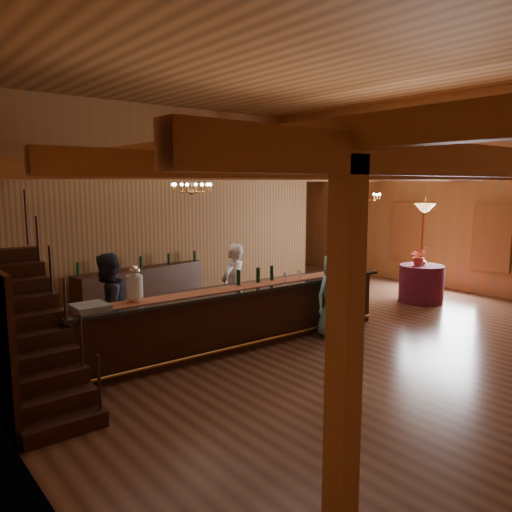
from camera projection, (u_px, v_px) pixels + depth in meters
floor at (286, 321)px, 10.95m from camera, size 14.00×14.00×0.00m
ceiling at (288, 59)px, 10.15m from camera, size 14.00×14.00×0.00m
wall_back at (138, 191)px, 15.91m from camera, size 12.00×0.10×5.50m
wall_right at (440, 192)px, 14.31m from camera, size 0.10×14.00×5.50m
beam_grid at (271, 172)px, 10.87m from camera, size 11.90×13.90×0.39m
support_posts at (303, 251)px, 10.33m from camera, size 9.20×10.20×3.20m
partition_wall at (182, 239)px, 13.09m from camera, size 9.00×0.18×3.10m
window_right_front at (492, 238)px, 13.23m from camera, size 0.12×1.05×1.75m
window_right_back at (407, 231)px, 15.22m from camera, size 0.12×1.05×1.75m
staircase at (30, 331)px, 6.82m from camera, size 1.00×2.80×2.00m
backroom_boxes at (154, 267)px, 14.90m from camera, size 4.10×0.60×1.10m
tasting_bar at (242, 316)px, 9.28m from camera, size 6.66×1.13×1.12m
beverage_dispenser at (135, 285)px, 7.97m from camera, size 0.26×0.26×0.60m
glass_rack_tray at (90, 308)px, 7.47m from camera, size 0.50×0.50×0.10m
raffle_drum at (350, 263)px, 10.82m from camera, size 0.34×0.24×0.30m
bar_bottle_0 at (238, 278)px, 9.28m from camera, size 0.07×0.07×0.30m
bar_bottle_1 at (258, 275)px, 9.55m from camera, size 0.07×0.07×0.30m
bar_bottle_2 at (272, 273)px, 9.75m from camera, size 0.07×0.07×0.30m
backbar_shelf at (142, 287)px, 12.15m from camera, size 3.50×1.13×0.97m
round_table at (421, 284)px, 12.67m from camera, size 1.10×1.10×0.95m
chandelier_left at (192, 187)px, 10.00m from camera, size 0.80×0.80×0.43m
chandelier_right at (365, 196)px, 13.34m from camera, size 0.80×0.80×0.70m
pendant_lamp at (425, 208)px, 12.39m from camera, size 0.52×0.52×0.90m
bartender at (233, 288)px, 10.14m from camera, size 0.75×0.61×1.79m
staff_second at (107, 307)px, 8.42m from camera, size 1.14×1.10×1.85m
guest at (334, 296)px, 9.72m from camera, size 0.89×0.67×1.66m
floor_plant at (278, 261)px, 15.61m from camera, size 0.78×0.70×1.18m
table_flowers at (418, 256)px, 12.53m from camera, size 0.50×0.45×0.48m
table_vase at (423, 259)px, 12.61m from camera, size 0.19×0.19×0.29m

